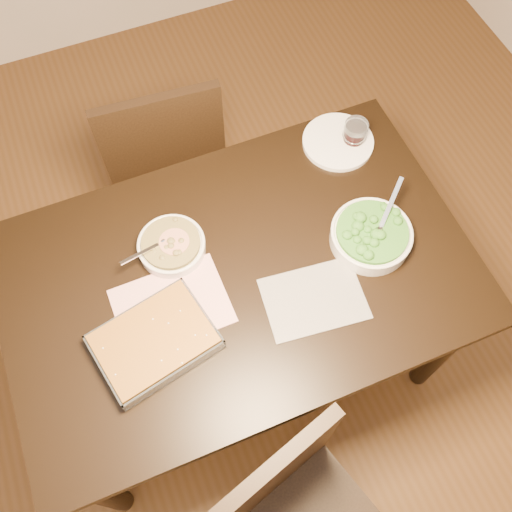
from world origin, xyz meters
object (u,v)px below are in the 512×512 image
(broccoli_bowl, at_px, (371,235))
(wine_tumbler, at_px, (355,133))
(table, at_px, (239,286))
(baking_dish, at_px, (155,342))
(dinner_plate, at_px, (338,142))
(chair_far, at_px, (164,150))
(stew_bowl, at_px, (172,246))

(broccoli_bowl, relative_size, wine_tumbler, 2.83)
(table, height_order, baking_dish, baking_dish)
(broccoli_bowl, xyz_separation_m, baking_dish, (-0.71, -0.07, -0.01))
(baking_dish, xyz_separation_m, dinner_plate, (0.78, 0.44, -0.02))
(chair_far, bearing_deg, wine_tumbler, 150.13)
(baking_dish, distance_m, dinner_plate, 0.90)
(wine_tumbler, height_order, dinner_plate, wine_tumbler)
(stew_bowl, height_order, chair_far, chair_far)
(broccoli_bowl, xyz_separation_m, wine_tumbler, (0.13, 0.36, 0.01))
(dinner_plate, xyz_separation_m, chair_far, (-0.53, 0.38, -0.25))
(stew_bowl, distance_m, chair_far, 0.63)
(baking_dish, bearing_deg, stew_bowl, 50.79)
(table, bearing_deg, dinner_plate, 33.48)
(chair_far, bearing_deg, baking_dish, 77.40)
(broccoli_bowl, distance_m, chair_far, 0.92)
(table, bearing_deg, chair_far, 93.10)
(wine_tumbler, height_order, chair_far, chair_far)
(table, xyz_separation_m, wine_tumbler, (0.54, 0.31, 0.14))
(stew_bowl, relative_size, broccoli_bowl, 0.90)
(baking_dish, height_order, wine_tumbler, wine_tumbler)
(baking_dish, bearing_deg, chair_far, 60.92)
(stew_bowl, xyz_separation_m, chair_far, (0.12, 0.56, -0.27))
(stew_bowl, xyz_separation_m, baking_dish, (-0.14, -0.27, -0.00))
(table, height_order, dinner_plate, dinner_plate)
(table, distance_m, baking_dish, 0.34)
(stew_bowl, distance_m, broccoli_bowl, 0.60)
(table, relative_size, stew_bowl, 6.27)
(table, height_order, chair_far, chair_far)
(broccoli_bowl, distance_m, baking_dish, 0.71)
(stew_bowl, xyz_separation_m, wine_tumbler, (0.69, 0.16, 0.02))
(table, xyz_separation_m, broccoli_bowl, (0.41, -0.05, 0.13))
(table, xyz_separation_m, chair_far, (-0.04, 0.71, -0.14))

